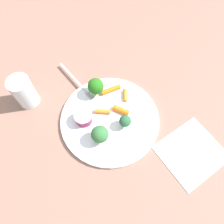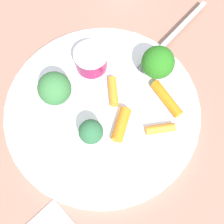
{
  "view_description": "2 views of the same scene",
  "coord_description": "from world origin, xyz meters",
  "px_view_note": "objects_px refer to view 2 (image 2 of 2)",
  "views": [
    {
      "loc": [
        -0.18,
        0.18,
        0.56
      ],
      "look_at": [
        0.0,
        -0.01,
        0.03
      ],
      "focal_mm": 34.47,
      "sensor_mm": 36.0,
      "label": 1
    },
    {
      "loc": [
        -0.14,
        -0.11,
        0.41
      ],
      "look_at": [
        0.0,
        -0.02,
        0.02
      ],
      "focal_mm": 49.79,
      "sensor_mm": 36.0,
      "label": 2
    }
  ],
  "objects_px": {
    "plate": "(102,110)",
    "broccoli_floret_0": "(55,89)",
    "broccoli_floret_2": "(158,63)",
    "carrot_stick_2": "(112,91)",
    "carrot_stick_0": "(121,125)",
    "sauce_cup": "(91,60)",
    "fork": "(172,36)",
    "broccoli_floret_1": "(91,132)",
    "carrot_stick_3": "(167,99)",
    "carrot_stick_1": "(160,129)"
  },
  "relations": [
    {
      "from": "carrot_stick_0",
      "to": "carrot_stick_3",
      "type": "height_order",
      "value": "carrot_stick_0"
    },
    {
      "from": "broccoli_floret_1",
      "to": "broccoli_floret_0",
      "type": "bearing_deg",
      "value": 73.64
    },
    {
      "from": "sauce_cup",
      "to": "broccoli_floret_0",
      "type": "xyz_separation_m",
      "value": [
        -0.07,
        0.01,
        0.02
      ]
    },
    {
      "from": "sauce_cup",
      "to": "broccoli_floret_2",
      "type": "relative_size",
      "value": 0.83
    },
    {
      "from": "sauce_cup",
      "to": "carrot_stick_2",
      "type": "bearing_deg",
      "value": -112.72
    },
    {
      "from": "carrot_stick_1",
      "to": "fork",
      "type": "xyz_separation_m",
      "value": [
        0.14,
        0.06,
        -0.0
      ]
    },
    {
      "from": "carrot_stick_0",
      "to": "carrot_stick_3",
      "type": "bearing_deg",
      "value": -25.3
    },
    {
      "from": "plate",
      "to": "broccoli_floret_0",
      "type": "xyz_separation_m",
      "value": [
        -0.02,
        0.06,
        0.04
      ]
    },
    {
      "from": "carrot_stick_0",
      "to": "broccoli_floret_1",
      "type": "bearing_deg",
      "value": 145.71
    },
    {
      "from": "carrot_stick_0",
      "to": "carrot_stick_1",
      "type": "distance_m",
      "value": 0.05
    },
    {
      "from": "carrot_stick_2",
      "to": "carrot_stick_3",
      "type": "xyz_separation_m",
      "value": [
        0.03,
        -0.07,
        0.0
      ]
    },
    {
      "from": "broccoli_floret_0",
      "to": "fork",
      "type": "relative_size",
      "value": 0.32
    },
    {
      "from": "plate",
      "to": "broccoli_floret_1",
      "type": "distance_m",
      "value": 0.06
    },
    {
      "from": "broccoli_floret_2",
      "to": "carrot_stick_2",
      "type": "xyz_separation_m",
      "value": [
        -0.06,
        0.04,
        -0.03
      ]
    },
    {
      "from": "sauce_cup",
      "to": "broccoli_floret_1",
      "type": "distance_m",
      "value": 0.11
    },
    {
      "from": "sauce_cup",
      "to": "broccoli_floret_0",
      "type": "distance_m",
      "value": 0.07
    },
    {
      "from": "broccoli_floret_2",
      "to": "carrot_stick_2",
      "type": "relative_size",
      "value": 1.35
    },
    {
      "from": "carrot_stick_0",
      "to": "carrot_stick_1",
      "type": "height_order",
      "value": "carrot_stick_0"
    },
    {
      "from": "sauce_cup",
      "to": "carrot_stick_0",
      "type": "height_order",
      "value": "sauce_cup"
    },
    {
      "from": "broccoli_floret_0",
      "to": "carrot_stick_0",
      "type": "height_order",
      "value": "broccoli_floret_0"
    },
    {
      "from": "broccoli_floret_2",
      "to": "carrot_stick_1",
      "type": "relative_size",
      "value": 1.47
    },
    {
      "from": "carrot_stick_1",
      "to": "plate",
      "type": "bearing_deg",
      "value": 100.95
    },
    {
      "from": "carrot_stick_1",
      "to": "carrot_stick_3",
      "type": "distance_m",
      "value": 0.05
    },
    {
      "from": "carrot_stick_1",
      "to": "carrot_stick_2",
      "type": "distance_m",
      "value": 0.09
    },
    {
      "from": "carrot_stick_0",
      "to": "carrot_stick_2",
      "type": "xyz_separation_m",
      "value": [
        0.04,
        0.04,
        -0.0
      ]
    },
    {
      "from": "broccoli_floret_1",
      "to": "carrot_stick_3",
      "type": "bearing_deg",
      "value": -28.56
    },
    {
      "from": "carrot_stick_0",
      "to": "fork",
      "type": "relative_size",
      "value": 0.28
    },
    {
      "from": "carrot_stick_3",
      "to": "plate",
      "type": "bearing_deg",
      "value": 130.65
    },
    {
      "from": "broccoli_floret_2",
      "to": "fork",
      "type": "height_order",
      "value": "broccoli_floret_2"
    },
    {
      "from": "broccoli_floret_2",
      "to": "carrot_stick_1",
      "type": "distance_m",
      "value": 0.09
    },
    {
      "from": "plate",
      "to": "carrot_stick_2",
      "type": "distance_m",
      "value": 0.03
    },
    {
      "from": "carrot_stick_2",
      "to": "plate",
      "type": "bearing_deg",
      "value": -177.31
    },
    {
      "from": "broccoli_floret_0",
      "to": "fork",
      "type": "xyz_separation_m",
      "value": [
        0.18,
        -0.08,
        -0.03
      ]
    },
    {
      "from": "carrot_stick_2",
      "to": "broccoli_floret_1",
      "type": "bearing_deg",
      "value": -168.67
    },
    {
      "from": "plate",
      "to": "sauce_cup",
      "type": "bearing_deg",
      "value": 46.78
    },
    {
      "from": "broccoli_floret_1",
      "to": "broccoli_floret_2",
      "type": "height_order",
      "value": "broccoli_floret_2"
    },
    {
      "from": "plate",
      "to": "carrot_stick_3",
      "type": "relative_size",
      "value": 4.72
    },
    {
      "from": "broccoli_floret_1",
      "to": "sauce_cup",
      "type": "bearing_deg",
      "value": 35.11
    },
    {
      "from": "broccoli_floret_2",
      "to": "carrot_stick_3",
      "type": "xyz_separation_m",
      "value": [
        -0.03,
        -0.03,
        -0.03
      ]
    },
    {
      "from": "broccoli_floret_0",
      "to": "carrot_stick_2",
      "type": "height_order",
      "value": "broccoli_floret_0"
    },
    {
      "from": "carrot_stick_2",
      "to": "fork",
      "type": "height_order",
      "value": "carrot_stick_2"
    },
    {
      "from": "plate",
      "to": "broccoli_floret_2",
      "type": "bearing_deg",
      "value": -21.83
    },
    {
      "from": "fork",
      "to": "carrot_stick_1",
      "type": "bearing_deg",
      "value": -156.82
    },
    {
      "from": "carrot_stick_1",
      "to": "carrot_stick_3",
      "type": "height_order",
      "value": "carrot_stick_3"
    },
    {
      "from": "broccoli_floret_0",
      "to": "carrot_stick_2",
      "type": "distance_m",
      "value": 0.08
    },
    {
      "from": "sauce_cup",
      "to": "carrot_stick_2",
      "type": "distance_m",
      "value": 0.06
    },
    {
      "from": "carrot_stick_1",
      "to": "carrot_stick_3",
      "type": "bearing_deg",
      "value": 19.01
    },
    {
      "from": "fork",
      "to": "sauce_cup",
      "type": "bearing_deg",
      "value": 145.97
    },
    {
      "from": "carrot_stick_3",
      "to": "fork",
      "type": "relative_size",
      "value": 0.34
    },
    {
      "from": "carrot_stick_0",
      "to": "carrot_stick_1",
      "type": "xyz_separation_m",
      "value": [
        0.02,
        -0.05,
        -0.0
      ]
    }
  ]
}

